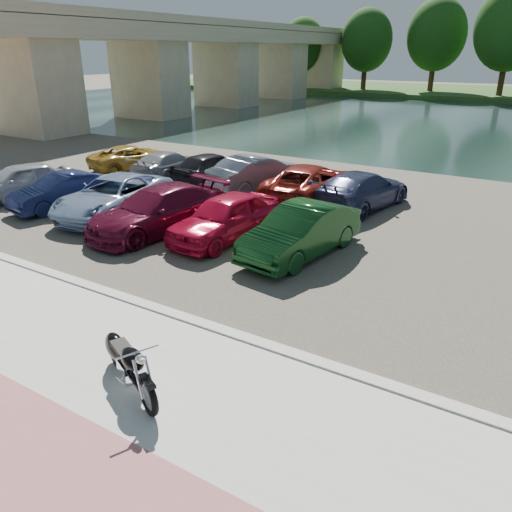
{
  "coord_description": "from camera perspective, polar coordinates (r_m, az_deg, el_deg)",
  "views": [
    {
      "loc": [
        5.22,
        -5.65,
        5.77
      ],
      "look_at": [
        -0.69,
        3.95,
        1.1
      ],
      "focal_mm": 35.0,
      "sensor_mm": 36.0,
      "label": 1
    }
  ],
  "objects": [
    {
      "name": "car_0",
      "position": [
        22.86,
        -25.34,
        7.72
      ],
      "size": [
        3.01,
        4.65,
        1.47
      ],
      "primitive_type": "imported",
      "rotation": [
        0.0,
        0.0,
        -0.32
      ],
      "color": "#A4AAB0",
      "rests_on": "parking_lot"
    },
    {
      "name": "kerb",
      "position": [
        10.88,
        -2.31,
        -9.13
      ],
      "size": [
        60.0,
        0.3,
        0.14
      ],
      "primitive_type": "cube",
      "color": "beige",
      "rests_on": "ground"
    },
    {
      "name": "car_1",
      "position": [
        20.89,
        -21.24,
        6.92
      ],
      "size": [
        2.1,
        4.21,
        1.33
      ],
      "primitive_type": "imported",
      "rotation": [
        0.0,
        0.0,
        -0.18
      ],
      "color": "#161D47",
      "rests_on": "parking_lot"
    },
    {
      "name": "car_6",
      "position": [
        26.93,
        -13.96,
        10.89
      ],
      "size": [
        3.15,
        4.8,
        1.23
      ],
      "primitive_type": "imported",
      "rotation": [
        0.0,
        0.0,
        2.87
      ],
      "color": "#B38929",
      "rests_on": "parking_lot"
    },
    {
      "name": "pink_path",
      "position": [
        8.32,
        -21.28,
        -22.31
      ],
      "size": [
        60.0,
        2.0,
        0.01
      ],
      "primitive_type": "cube",
      "color": "#A25B5C",
      "rests_on": "promenade"
    },
    {
      "name": "car_3",
      "position": [
        17.14,
        -11.13,
        5.17
      ],
      "size": [
        3.0,
        5.46,
        1.5
      ],
      "primitive_type": "imported",
      "rotation": [
        0.0,
        0.0,
        -0.18
      ],
      "color": "#590C26",
      "rests_on": "parking_lot"
    },
    {
      "name": "motorcycle",
      "position": [
        9.53,
        -14.62,
        -11.46
      ],
      "size": [
        2.19,
        1.19,
        1.05
      ],
      "rotation": [
        0.0,
        0.0,
        -0.43
      ],
      "color": "black",
      "rests_on": "promenade"
    },
    {
      "name": "car_11",
      "position": [
        19.88,
        11.98,
        7.41
      ],
      "size": [
        2.82,
        5.24,
        1.44
      ],
      "primitive_type": "imported",
      "rotation": [
        0.0,
        0.0,
        2.98
      ],
      "color": "navy",
      "rests_on": "parking_lot"
    },
    {
      "name": "bridge",
      "position": [
        57.29,
        -4.11,
        22.18
      ],
      "size": [
        7.0,
        56.0,
        8.55
      ],
      "color": "tan",
      "rests_on": "ground"
    },
    {
      "name": "ground",
      "position": [
        9.62,
        -9.17,
        -14.71
      ],
      "size": [
        200.0,
        200.0,
        0.0
      ],
      "primitive_type": "plane",
      "color": "#595447",
      "rests_on": "ground"
    },
    {
      "name": "car_9",
      "position": [
        22.1,
        0.2,
        9.5
      ],
      "size": [
        2.87,
        4.91,
        1.53
      ],
      "primitive_type": "imported",
      "rotation": [
        0.0,
        0.0,
        2.85
      ],
      "color": "slate",
      "rests_on": "parking_lot"
    },
    {
      "name": "car_4",
      "position": [
        16.16,
        -3.55,
        4.45
      ],
      "size": [
        2.14,
        4.48,
        1.48
      ],
      "primitive_type": "imported",
      "rotation": [
        0.0,
        0.0,
        -0.09
      ],
      "color": "#BA0C30",
      "rests_on": "parking_lot"
    },
    {
      "name": "car_7",
      "position": [
        24.8,
        -10.04,
        10.28
      ],
      "size": [
        2.08,
        4.46,
        1.26
      ],
      "primitive_type": "imported",
      "rotation": [
        0.0,
        0.0,
        3.22
      ],
      "color": "gray",
      "rests_on": "parking_lot"
    },
    {
      "name": "car_8",
      "position": [
        23.62,
        -5.13,
        10.12
      ],
      "size": [
        2.17,
        4.32,
        1.41
      ],
      "primitive_type": "imported",
      "rotation": [
        0.0,
        0.0,
        3.02
      ],
      "color": "black",
      "rests_on": "parking_lot"
    },
    {
      "name": "parking_lot",
      "position": [
        18.37,
        13.52,
        3.61
      ],
      "size": [
        60.0,
        18.0,
        0.04
      ],
      "primitive_type": "cube",
      "color": "#423D35",
      "rests_on": "ground"
    },
    {
      "name": "car_2",
      "position": [
        19.31,
        -15.95,
        6.58
      ],
      "size": [
        3.04,
        5.45,
        1.44
      ],
      "primitive_type": "imported",
      "rotation": [
        0.0,
        0.0,
        0.13
      ],
      "color": "#8198BB",
      "rests_on": "parking_lot"
    },
    {
      "name": "river",
      "position": [
        46.31,
        25.62,
        13.21
      ],
      "size": [
        120.0,
        40.0,
        0.0
      ],
      "primitive_type": "cube",
      "color": "#182C28",
      "rests_on": "ground"
    },
    {
      "name": "promenade",
      "position": [
        9.03,
        -13.48,
        -17.53
      ],
      "size": [
        60.0,
        6.0,
        0.1
      ],
      "primitive_type": "cube",
      "color": "beige",
      "rests_on": "ground"
    },
    {
      "name": "car_5",
      "position": [
        14.87,
        5.16,
        2.81
      ],
      "size": [
        2.16,
        4.69,
        1.49
      ],
      "primitive_type": "imported",
      "rotation": [
        0.0,
        0.0,
        -0.13
      ],
      "color": "#0F3816",
      "rests_on": "parking_lot"
    },
    {
      "name": "car_10",
      "position": [
        20.72,
        6.11,
        8.41
      ],
      "size": [
        2.69,
        5.4,
        1.47
      ],
      "primitive_type": "imported",
      "rotation": [
        0.0,
        0.0,
        3.19
      ],
      "color": "maroon",
      "rests_on": "parking_lot"
    }
  ]
}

